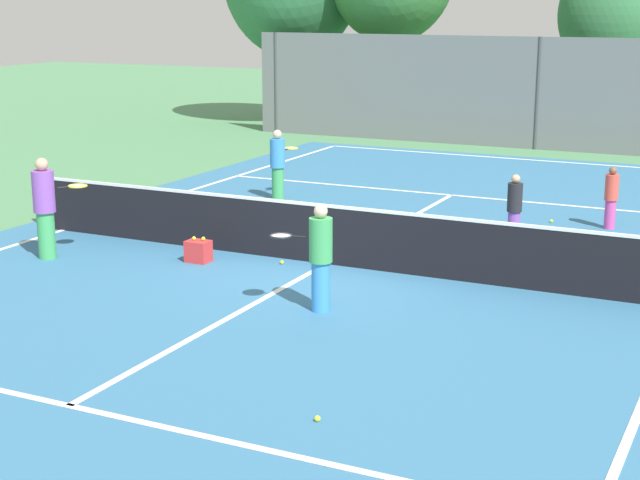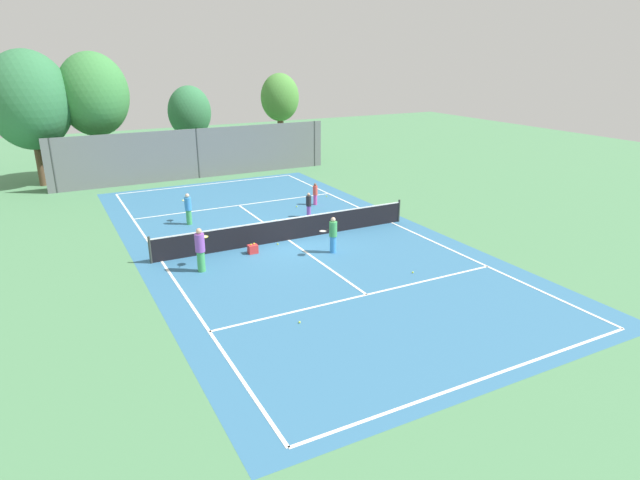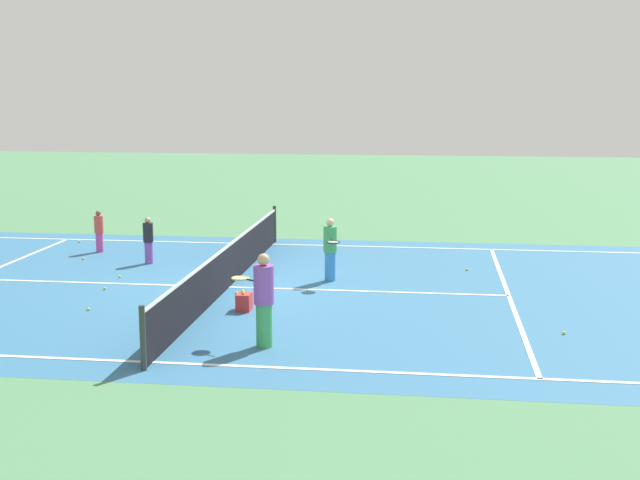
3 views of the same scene
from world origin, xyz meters
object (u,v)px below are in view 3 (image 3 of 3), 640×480
Objects in this scene: player_3 at (330,249)px; tennis_ball_2 at (120,276)px; player_0 at (148,240)px; tennis_ball_3 at (79,241)px; ball_crate at (244,302)px; tennis_ball_6 at (467,269)px; player_1 at (263,299)px; tennis_ball_0 at (88,309)px; tennis_ball_5 at (105,288)px; tennis_ball_7 at (83,258)px; player_2 at (99,231)px; tennis_ball_4 at (564,333)px; tennis_ball_1 at (236,293)px.

tennis_ball_2 is at bearing 93.73° from player_3.
player_0 reaches higher than tennis_ball_3.
ball_crate is at bearing -140.86° from player_0.
player_0 is 8.34m from tennis_ball_6.
player_0 is at bearing 74.30° from player_3.
player_0 is at bearing 33.31° from player_1.
tennis_ball_6 is (4.97, -8.00, 0.00)m from tennis_ball_0.
player_1 is at bearing -137.45° from tennis_ball_2.
player_3 is 3.34m from ball_crate.
tennis_ball_5 and tennis_ball_7 have the same top height.
player_3 reaches higher than tennis_ball_7.
player_2 reaches higher than tennis_ball_4.
ball_crate is 6.45× the size of tennis_ball_5.
tennis_ball_1 is at bearing -111.79° from tennis_ball_2.
player_0 is 18.80× the size of tennis_ball_5.
tennis_ball_4 is (-0.49, -9.57, 0.00)m from tennis_ball_0.
tennis_ball_1 is at bearing -134.67° from player_0.
player_1 is at bearing 104.98° from tennis_ball_4.
player_1 reaches higher than tennis_ball_3.
player_3 reaches higher than player_2.
player_0 is at bearing -0.89° from tennis_ball_5.
player_0 is 1.85m from tennis_ball_2.
tennis_ball_3 is (5.72, 6.16, 0.00)m from tennis_ball_1.
player_0 reaches higher than tennis_ball_6.
player_2 is at bearing 48.62° from tennis_ball_1.
tennis_ball_5 is at bearing 179.11° from player_0.
tennis_ball_3 is (1.35, 1.19, -0.58)m from player_2.
tennis_ball_1 and tennis_ball_5 have the same top height.
tennis_ball_6 is (1.59, -3.32, -0.75)m from player_3.
player_3 reaches higher than tennis_ball_0.
player_3 is 5.34m from tennis_ball_5.
tennis_ball_1 is at bearing 71.74° from tennis_ball_4.
tennis_ball_6 is at bearing -102.41° from tennis_ball_3.
player_2 reaches higher than tennis_ball_2.
player_3 is at bearing -105.70° from player_0.
tennis_ball_1 is 1.00× the size of tennis_ball_4.
tennis_ball_3 is (4.10, 8.09, -0.75)m from player_3.
tennis_ball_2 is 1.00× the size of tennis_ball_5.
tennis_ball_7 is at bearing 64.94° from tennis_ball_4.
player_2 is 6.64m from tennis_ball_1.
player_3 is 22.99× the size of tennis_ball_1.
player_2 is at bearing 19.87° from tennis_ball_0.
tennis_ball_7 is at bearing -154.57° from tennis_ball_3.
tennis_ball_0 and tennis_ball_7 have the same top height.
player_0 is at bearing -97.28° from tennis_ball_7.
player_2 is at bearing 23.19° from tennis_ball_5.
tennis_ball_1 is at bearing -131.38° from player_2.
player_0 is at bearing 39.14° from ball_crate.
player_1 is at bearing -137.69° from tennis_ball_7.
tennis_ball_0 is (1.95, 4.11, -0.85)m from player_1.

